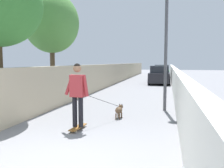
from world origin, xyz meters
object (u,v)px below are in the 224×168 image
tree_left_near (52,23)px  car_far (162,72)px  skateboard (78,127)px  car_near (160,75)px  lamp_post (166,27)px  dog (119,110)px  person_skateboarder (77,90)px

tree_left_near → car_far: size_ratio=1.33×
skateboard → tree_left_near: bearing=33.4°
skateboard → car_near: (14.69, -1.69, 0.65)m
lamp_post → skateboard: lamp_post is taller
lamp_post → car_near: (11.44, 0.60, -2.44)m
skateboard → lamp_post: bearing=-35.1°
dog → car_far: car_far is taller
dog → tree_left_near: bearing=49.5°
tree_left_near → dog: 6.67m
lamp_post → person_skateboarder: lamp_post is taller
skateboard → person_skateboarder: (0.00, -0.00, 1.04)m
tree_left_near → person_skateboarder: size_ratio=3.09×
dog → car_far: size_ratio=0.47×
person_skateboarder → car_far: bearing=-4.4°
dog → car_near: 13.13m
person_skateboarder → car_near: bearing=-6.5°
skateboard → dog: size_ratio=0.43×
car_near → car_far: (7.02, 0.00, 0.00)m
lamp_post → skateboard: 5.03m
skateboard → person_skateboarder: 1.04m
person_skateboarder → car_far: (21.71, -1.69, -0.39)m
tree_left_near → car_near: tree_left_near is taller
dog → car_far: (20.11, -0.86, 0.44)m
lamp_post → car_far: size_ratio=1.15×
person_skateboarder → skateboard: bearing=90.0°
tree_left_near → car_far: bearing=-17.4°
tree_left_near → dog: (-3.66, -4.28, -3.57)m
lamp_post → person_skateboarder: 4.47m
tree_left_near → lamp_post: bearing=-109.2°
dog → car_near: size_ratio=0.47×
car_near → car_far: 7.02m
person_skateboarder → dog: (1.60, -0.82, -0.83)m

